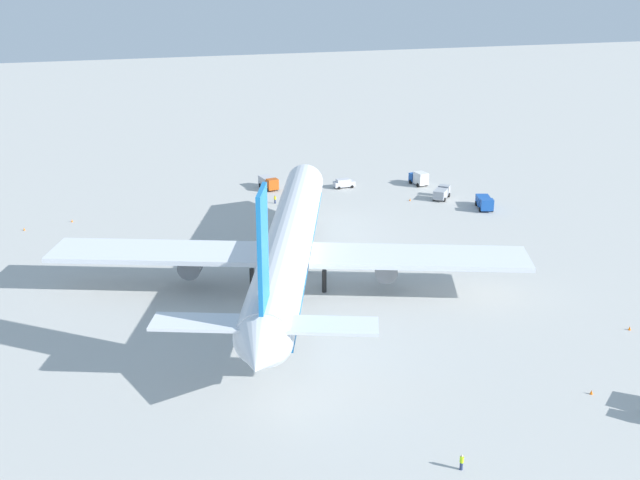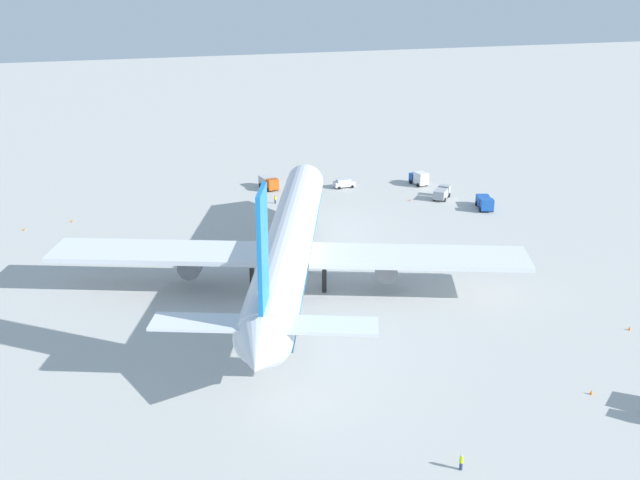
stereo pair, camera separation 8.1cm
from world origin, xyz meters
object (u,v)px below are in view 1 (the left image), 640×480
Objects in this scene: airliner at (289,244)px; traffic_cone_3 at (410,200)px; service_van at (344,183)px; ground_worker_0 at (313,196)px; ground_worker_1 at (462,462)px; traffic_cone_0 at (591,392)px; traffic_cone_1 at (630,328)px; ground_worker_2 at (275,199)px; service_truck_4 at (419,178)px; service_truck_1 at (268,182)px; service_truck_2 at (485,202)px; traffic_cone_2 at (24,229)px; traffic_cone_4 at (72,221)px; service_truck_0 at (442,193)px.

traffic_cone_3 is (35.62, -35.19, -6.50)m from airliner.
traffic_cone_3 is (-13.29, -9.98, -0.76)m from service_van.
ground_worker_0 is 91.22m from ground_worker_1.
traffic_cone_1 is at bearing -49.74° from traffic_cone_0.
ground_worker_2 is 76.79m from traffic_cone_1.
ground_worker_1 is (-97.59, 20.66, -0.18)m from service_van.
service_truck_1 is at bearing 78.24° from service_truck_4.
ground_worker_2 reaches higher than traffic_cone_0.
traffic_cone_3 is (-17.17, -25.97, -1.20)m from service_truck_1.
service_van reaches higher than traffic_cone_0.
service_truck_2 reaches higher than traffic_cone_1.
traffic_cone_3 is at bearing -123.47° from service_truck_1.
service_van is at bearing -81.48° from traffic_cone_2.
ground_worker_2 is 84.14m from traffic_cone_0.
traffic_cone_4 is at bearing 97.31° from service_van.
service_truck_2 is 1.33× the size of service_truck_4.
ground_worker_2 is at bearing 11.77° from traffic_cone_0.
traffic_cone_2 is at bearing 39.45° from traffic_cone_0.
service_truck_0 is at bearing -24.11° from ground_worker_1.
service_van is at bearing 36.90° from traffic_cone_3.
traffic_cone_2 is at bearing 87.35° from traffic_cone_3.
traffic_cone_1 is at bearing -129.82° from traffic_cone_2.
service_truck_1 is at bearing 32.14° from ground_worker_0.
airliner is 52.74m from traffic_cone_4.
traffic_cone_1 is at bearing -124.77° from airliner.
traffic_cone_0 is at bearing -68.11° from ground_worker_1.
service_truck_4 reaches higher than service_truck_0.
traffic_cone_2 is (39.10, 40.21, -6.50)m from airliner.
traffic_cone_4 is (-0.20, 47.89, -0.55)m from ground_worker_0.
service_truck_0 is 62.95m from traffic_cone_1.
service_van is at bearing 80.07° from service_truck_4.
traffic_cone_0 is 76.66m from traffic_cone_3.
traffic_cone_1 is 1.00× the size of traffic_cone_2.
ground_worker_1 reaches higher than traffic_cone_3.
ground_worker_2 is at bearing 76.80° from traffic_cone_3.
service_truck_0 is 6.96m from traffic_cone_3.
ground_worker_1 is at bearing 150.33° from service_truck_2.
ground_worker_2 is at bearing 78.55° from service_truck_0.
traffic_cone_0 is (8.30, -20.66, -0.58)m from ground_worker_1.
traffic_cone_0 is 1.00× the size of traffic_cone_1.
ground_worker_1 is at bearing 177.36° from service_truck_1.
ground_worker_0 is 56.40m from traffic_cone_2.
service_truck_1 is 31.15m from traffic_cone_3.
ground_worker_0 reaches higher than traffic_cone_3.
service_truck_4 is 9.30× the size of traffic_cone_4.
service_truck_4 is 82.25m from traffic_cone_2.
service_truck_1 is 3.73× the size of ground_worker_1.
traffic_cone_2 is (-9.80, 65.42, -0.76)m from service_van.
service_van is 66.16m from traffic_cone_2.
traffic_cone_3 is at bearing -7.48° from traffic_cone_0.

